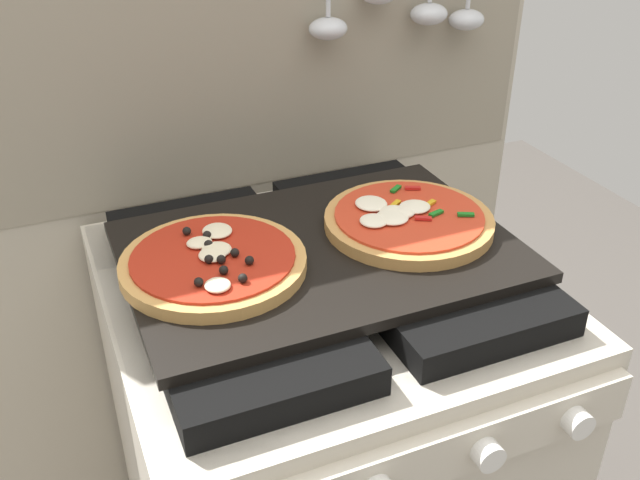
{
  "coord_description": "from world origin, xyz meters",
  "views": [
    {
      "loc": [
        -0.34,
        -0.79,
        1.43
      ],
      "look_at": [
        0.0,
        0.0,
        0.93
      ],
      "focal_mm": 40.14,
      "sensor_mm": 36.0,
      "label": 1
    }
  ],
  "objects_px": {
    "pizza_left": "(213,261)",
    "pizza_right": "(406,219)",
    "stove": "(320,477)",
    "baking_tray": "(320,251)"
  },
  "relations": [
    {
      "from": "stove",
      "to": "baking_tray",
      "type": "relative_size",
      "value": 1.67
    },
    {
      "from": "pizza_left",
      "to": "pizza_right",
      "type": "height_order",
      "value": "pizza_left"
    },
    {
      "from": "pizza_right",
      "to": "stove",
      "type": "bearing_deg",
      "value": -177.44
    },
    {
      "from": "stove",
      "to": "baking_tray",
      "type": "xyz_separation_m",
      "value": [
        0.0,
        0.0,
        0.46
      ]
    },
    {
      "from": "pizza_left",
      "to": "stove",
      "type": "bearing_deg",
      "value": -1.73
    },
    {
      "from": "baking_tray",
      "to": "pizza_right",
      "type": "xyz_separation_m",
      "value": [
        0.14,
        0.0,
        0.02
      ]
    },
    {
      "from": "stove",
      "to": "baking_tray",
      "type": "height_order",
      "value": "baking_tray"
    },
    {
      "from": "stove",
      "to": "pizza_right",
      "type": "height_order",
      "value": "pizza_right"
    },
    {
      "from": "stove",
      "to": "pizza_left",
      "type": "relative_size",
      "value": 3.63
    },
    {
      "from": "stove",
      "to": "pizza_left",
      "type": "height_order",
      "value": "pizza_left"
    }
  ]
}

